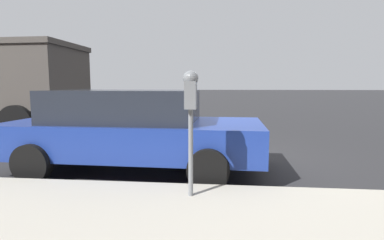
{
  "coord_description": "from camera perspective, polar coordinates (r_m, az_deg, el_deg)",
  "views": [
    {
      "loc": [
        -6.32,
        -0.31,
        1.56
      ],
      "look_at": [
        -2.34,
        0.09,
        1.1
      ],
      "focal_mm": 28.0,
      "sensor_mm": 36.0,
      "label": 1
    }
  ],
  "objects": [
    {
      "name": "car_blue",
      "position": [
        5.64,
        -11.26,
        -1.53
      ],
      "size": [
        2.23,
        4.64,
        1.48
      ],
      "rotation": [
        0.0,
        0.0,
        3.11
      ],
      "color": "navy",
      "rests_on": "ground_plane"
    },
    {
      "name": "parking_meter",
      "position": [
        3.69,
        -0.25,
        3.64
      ],
      "size": [
        0.21,
        0.19,
        1.58
      ],
      "color": "gray",
      "rests_on": "sidewalk"
    },
    {
      "name": "ground_plane",
      "position": [
        6.52,
        2.87,
        -7.32
      ],
      "size": [
        220.0,
        220.0,
        0.0
      ],
      "primitive_type": "plane",
      "color": "#2B2B2D"
    }
  ]
}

